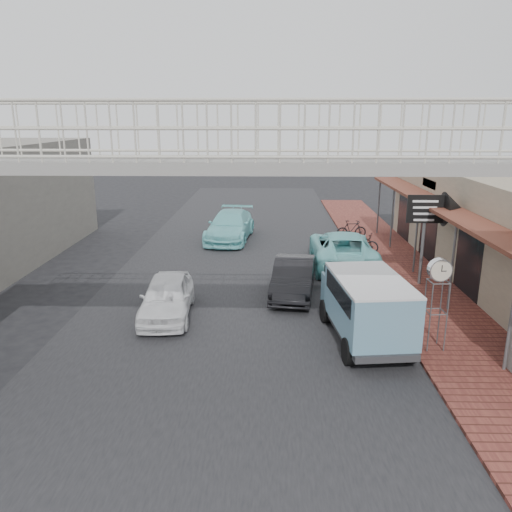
# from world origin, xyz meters

# --- Properties ---
(ground) EXTENTS (120.00, 120.00, 0.00)m
(ground) POSITION_xyz_m (0.00, 0.00, 0.00)
(ground) COLOR black
(ground) RESTS_ON ground
(road_strip) EXTENTS (10.00, 60.00, 0.01)m
(road_strip) POSITION_xyz_m (0.00, 0.00, 0.01)
(road_strip) COLOR black
(road_strip) RESTS_ON ground
(sidewalk) EXTENTS (3.00, 40.00, 0.10)m
(sidewalk) POSITION_xyz_m (6.50, 3.00, 0.05)
(sidewalk) COLOR brown
(sidewalk) RESTS_ON ground
(footbridge) EXTENTS (16.40, 2.40, 6.34)m
(footbridge) POSITION_xyz_m (0.00, -4.00, 3.18)
(footbridge) COLOR gray
(footbridge) RESTS_ON ground
(white_hatchback) EXTENTS (1.76, 3.85, 1.28)m
(white_hatchback) POSITION_xyz_m (-2.05, 0.42, 0.64)
(white_hatchback) COLOR white
(white_hatchback) RESTS_ON ground
(dark_sedan) EXTENTS (1.82, 4.02, 1.28)m
(dark_sedan) POSITION_xyz_m (2.00, 2.49, 0.64)
(dark_sedan) COLOR black
(dark_sedan) RESTS_ON ground
(angkot_curb) EXTENTS (2.57, 5.42, 1.50)m
(angkot_curb) POSITION_xyz_m (4.20, 6.08, 0.75)
(angkot_curb) COLOR #7CD5D7
(angkot_curb) RESTS_ON ground
(angkot_far) EXTENTS (2.51, 5.16, 1.44)m
(angkot_far) POSITION_xyz_m (-0.86, 10.65, 0.72)
(angkot_far) COLOR #7ED7DA
(angkot_far) RESTS_ON ground
(angkot_van) EXTENTS (2.17, 4.09, 1.93)m
(angkot_van) POSITION_xyz_m (3.81, -1.30, 1.22)
(angkot_van) COLOR black
(angkot_van) RESTS_ON ground
(motorcycle_near) EXTENTS (1.78, 1.24, 0.89)m
(motorcycle_near) POSITION_xyz_m (5.30, 8.03, 0.54)
(motorcycle_near) COLOR black
(motorcycle_near) RESTS_ON sidewalk
(motorcycle_far) EXTENTS (1.64, 0.74, 0.95)m
(motorcycle_far) POSITION_xyz_m (5.30, 10.61, 0.58)
(motorcycle_far) COLOR black
(motorcycle_far) RESTS_ON sidewalk
(street_clock) EXTENTS (0.62, 0.51, 2.48)m
(street_clock) POSITION_xyz_m (5.52, -1.83, 2.15)
(street_clock) COLOR #59595B
(street_clock) RESTS_ON sidewalk
(arrow_sign) EXTENTS (1.97, 1.24, 3.42)m
(arrow_sign) POSITION_xyz_m (7.55, 3.50, 2.86)
(arrow_sign) COLOR #59595B
(arrow_sign) RESTS_ON sidewalk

